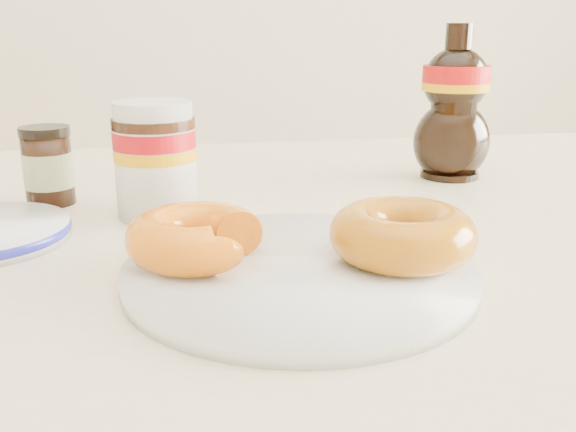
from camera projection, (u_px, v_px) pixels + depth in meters
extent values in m
cube|color=#FCE5BF|center=(355.00, 245.00, 0.61)|extent=(1.40, 0.90, 0.04)
cylinder|color=white|center=(300.00, 272.00, 0.48)|extent=(0.26, 0.26, 0.01)
torus|color=white|center=(300.00, 271.00, 0.48)|extent=(0.26, 0.26, 0.01)
torus|color=orange|center=(195.00, 237.00, 0.48)|extent=(0.11, 0.11, 0.04)
torus|color=#A76C0A|center=(402.00, 234.00, 0.48)|extent=(0.13, 0.13, 0.04)
cylinder|color=white|center=(156.00, 169.00, 0.63)|extent=(0.08, 0.08, 0.09)
cylinder|color=maroon|center=(154.00, 139.00, 0.62)|extent=(0.08, 0.08, 0.02)
cylinder|color=#D89905|center=(155.00, 154.00, 0.62)|extent=(0.08, 0.08, 0.01)
cylinder|color=black|center=(153.00, 123.00, 0.61)|extent=(0.08, 0.08, 0.01)
cylinder|color=white|center=(153.00, 111.00, 0.61)|extent=(0.07, 0.07, 0.02)
cylinder|color=black|center=(48.00, 170.00, 0.67)|extent=(0.05, 0.05, 0.07)
cylinder|color=beige|center=(48.00, 170.00, 0.67)|extent=(0.05, 0.05, 0.04)
cylinder|color=black|center=(44.00, 131.00, 0.66)|extent=(0.05, 0.05, 0.01)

